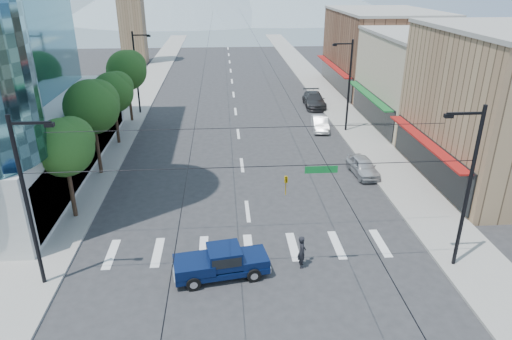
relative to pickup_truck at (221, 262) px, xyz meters
The scene contains 17 objects.
ground 2.21m from the pickup_truck, 28.32° to the left, with size 160.00×160.00×0.00m, color #28282B.
sidewalk_left 42.23m from the pickup_truck, 103.99° to the left, with size 4.00×120.00×0.15m, color gray.
sidewalk_right 43.23m from the pickup_truck, 71.39° to the left, with size 4.00×120.00×0.15m, color gray.
shop_mid 33.34m from the pickup_truck, 48.88° to the left, with size 12.00×14.00×9.00m, color tan.
shop_far 46.58m from the pickup_truck, 61.99° to the left, with size 12.00×18.00×10.00m, color brown.
tree_near 12.37m from the pickup_truck, 142.72° to the left, with size 3.65×3.64×6.71m.
tree_midnear 17.50m from the pickup_truck, 123.42° to the left, with size 4.09×4.09×7.52m.
tree_midfar 23.38m from the pickup_truck, 113.78° to the left, with size 3.65×3.64×6.71m.
tree_far 29.93m from the pickup_truck, 108.30° to the left, with size 4.09×4.09×7.52m.
signal_rig 4.26m from the pickup_truck, ahead, with size 21.80×0.20×9.00m.
lamp_pole_nw 32.47m from the pickup_truck, 105.99° to the left, with size 2.00×0.25×9.00m.
lamp_pole_ne 26.44m from the pickup_truck, 61.52° to the left, with size 2.00×0.25×9.00m.
pickup_truck is the anchor object (origin of this frame).
pedestrian 4.38m from the pickup_truck, ahead, with size 0.68×0.45×1.87m, color black.
parked_car_near 16.66m from the pickup_truck, 47.80° to the left, with size 1.66×4.13×1.41m, color #B1B2B6.
parked_car_mid 25.71m from the pickup_truck, 66.88° to the left, with size 1.45×4.17×1.37m, color white.
parked_car_far 34.28m from the pickup_truck, 70.95° to the left, with size 2.31×5.68×1.65m, color #2C2C2E.
Camera 1 is at (-1.44, -20.86, 14.64)m, focal length 32.00 mm.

